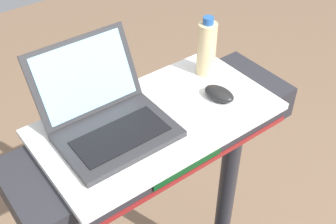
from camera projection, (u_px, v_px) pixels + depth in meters
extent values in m
cylinder|color=#28282D|center=(227.00, 189.00, 1.74)|extent=(0.07, 0.07, 0.87)
cube|color=#28282D|center=(158.00, 136.00, 1.27)|extent=(0.90, 0.28, 0.11)
cube|color=#0C3F19|center=(188.00, 164.00, 1.18)|extent=(0.24, 0.01, 0.06)
cube|color=maroon|center=(188.00, 174.00, 1.21)|extent=(0.81, 0.00, 0.02)
cube|color=white|center=(158.00, 119.00, 1.22)|extent=(0.69, 0.38, 0.02)
cube|color=#2D2D30|center=(118.00, 135.00, 1.15)|extent=(0.30, 0.22, 0.02)
cube|color=black|center=(121.00, 136.00, 1.13)|extent=(0.25, 0.12, 0.00)
cube|color=#2D2D30|center=(85.00, 76.00, 1.17)|extent=(0.30, 0.10, 0.20)
cube|color=#8CCCF2|center=(86.00, 76.00, 1.17)|extent=(0.27, 0.08, 0.17)
ellipsoid|color=black|center=(219.00, 94.00, 1.27)|extent=(0.08, 0.11, 0.03)
cylinder|color=beige|center=(206.00, 49.00, 1.33)|extent=(0.06, 0.06, 0.18)
cylinder|color=#2659A5|center=(208.00, 21.00, 1.27)|extent=(0.03, 0.03, 0.02)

